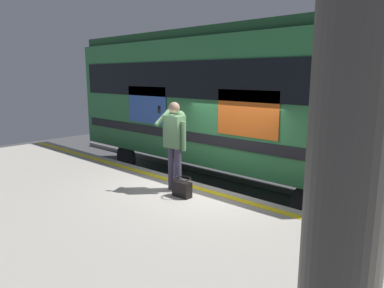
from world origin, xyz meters
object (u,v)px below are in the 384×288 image
handbag (182,188)px  station_column (342,243)px  train_carriage (225,96)px  passenger (175,139)px

handbag → station_column: size_ratio=0.12×
train_carriage → handbag: train_carriage is taller
train_carriage → station_column: 8.45m
train_carriage → station_column: (-5.51, 6.42, -0.08)m
passenger → station_column: size_ratio=0.54×
train_carriage → passenger: (-1.06, 2.95, -0.67)m
station_column → handbag: bearing=-38.8°
handbag → station_column: bearing=141.2°
train_carriage → handbag: 3.79m
handbag → passenger: bearing=-27.4°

